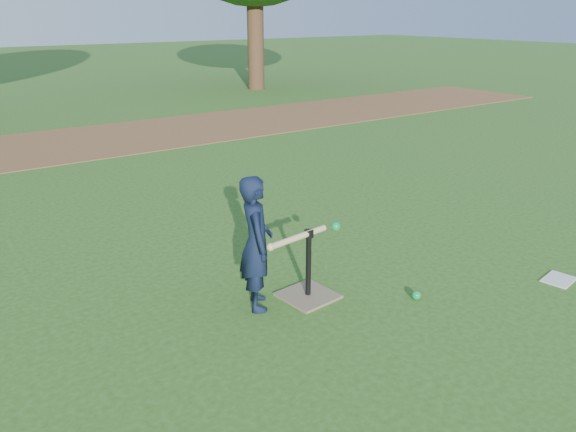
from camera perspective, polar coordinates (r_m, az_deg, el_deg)
ground at (r=4.91m, az=7.12°, el=-8.19°), size 80.00×80.00×0.00m
dirt_strip at (r=11.30m, az=-19.34°, el=7.22°), size 24.00×3.00×0.01m
child at (r=4.51m, az=-3.25°, el=-2.78°), size 0.41×0.48×1.13m
wiffle_ball_ground at (r=4.94m, az=12.91°, el=-7.86°), size 0.08×0.08×0.08m
clipboard at (r=5.72m, az=25.81°, el=-5.83°), size 0.34×0.28×0.01m
batting_tee at (r=4.83m, az=2.06°, el=-7.03°), size 0.47×0.47×0.61m
swing_action at (r=4.55m, az=1.61°, el=-2.02°), size 0.70×0.19×0.12m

